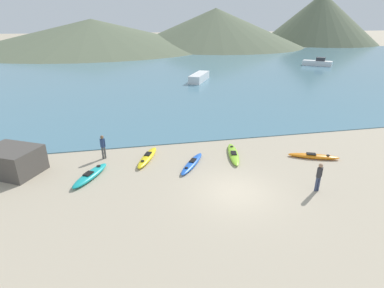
% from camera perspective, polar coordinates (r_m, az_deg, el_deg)
% --- Properties ---
extents(ground_plane, '(400.00, 400.00, 0.00)m').
position_cam_1_polar(ground_plane, '(16.44, 8.26, -9.03)').
color(ground_plane, tan).
extents(bay_water, '(160.00, 70.00, 0.06)m').
position_cam_1_polar(bay_water, '(56.19, -6.50, 13.88)').
color(bay_water, teal).
rests_on(bay_water, ground_plane).
extents(far_hill_left, '(75.47, 75.47, 8.54)m').
position_cam_1_polar(far_hill_left, '(104.61, -18.44, 19.35)').
color(far_hill_left, '#5B664C').
rests_on(far_hill_left, ground_plane).
extents(far_hill_midleft, '(57.75, 57.75, 11.81)m').
position_cam_1_polar(far_hill_midleft, '(107.27, 4.51, 21.29)').
color(far_hill_midleft, '#5B664C').
rests_on(far_hill_midleft, ground_plane).
extents(far_hill_midright, '(41.54, 41.54, 17.22)m').
position_cam_1_polar(far_hill_midright, '(127.54, 23.17, 21.13)').
color(far_hill_midright, '#5B664C').
rests_on(far_hill_midright, ground_plane).
extents(kayak_on_sand_0, '(1.85, 3.27, 0.37)m').
position_cam_1_polar(kayak_on_sand_0, '(19.95, -8.50, -2.51)').
color(kayak_on_sand_0, yellow).
rests_on(kayak_on_sand_0, ground_plane).
extents(kayak_on_sand_1, '(3.24, 1.84, 0.32)m').
position_cam_1_polar(kayak_on_sand_1, '(21.52, 22.13, -2.16)').
color(kayak_on_sand_1, orange).
rests_on(kayak_on_sand_1, ground_plane).
extents(kayak_on_sand_2, '(2.27, 3.09, 0.31)m').
position_cam_1_polar(kayak_on_sand_2, '(18.97, -0.02, -3.73)').
color(kayak_on_sand_2, blue).
rests_on(kayak_on_sand_2, ground_plane).
extents(kayak_on_sand_3, '(1.34, 3.56, 0.33)m').
position_cam_1_polar(kayak_on_sand_3, '(20.44, 7.88, -1.90)').
color(kayak_on_sand_3, '#8CCC2D').
rests_on(kayak_on_sand_3, ground_plane).
extents(kayak_on_sand_4, '(2.17, 3.11, 0.39)m').
position_cam_1_polar(kayak_on_sand_4, '(18.51, -18.79, -5.63)').
color(kayak_on_sand_4, teal).
rests_on(kayak_on_sand_4, ground_plane).
extents(person_near_foreground, '(0.33, 0.29, 1.63)m').
position_cam_1_polar(person_near_foreground, '(17.28, 23.04, -5.53)').
color(person_near_foreground, '#384260').
rests_on(person_near_foreground, ground_plane).
extents(person_near_waterline, '(0.33, 0.26, 1.63)m').
position_cam_1_polar(person_near_waterline, '(20.43, -16.61, -0.27)').
color(person_near_waterline, '#4C4C4C').
rests_on(person_near_waterline, ground_plane).
extents(moored_boat_0, '(4.20, 5.84, 1.09)m').
position_cam_1_polar(moored_boat_0, '(45.16, 1.38, 12.59)').
color(moored_boat_0, white).
rests_on(moored_boat_0, bay_water).
extents(moored_boat_1, '(5.09, 4.75, 1.58)m').
position_cam_1_polar(moored_boat_1, '(65.41, 22.81, 14.08)').
color(moored_boat_1, white).
rests_on(moored_boat_1, bay_water).
extents(shoreline_rock, '(3.81, 3.51, 1.57)m').
position_cam_1_polar(shoreline_rock, '(20.79, -31.02, -2.76)').
color(shoreline_rock, '#4C4742').
rests_on(shoreline_rock, ground_plane).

